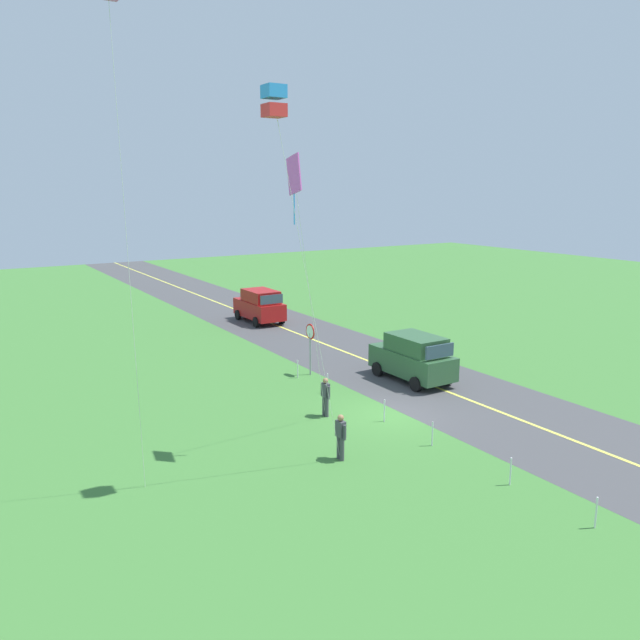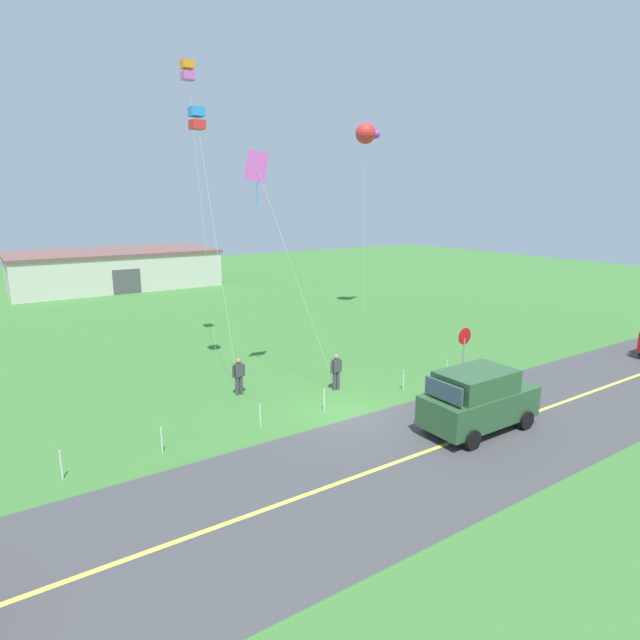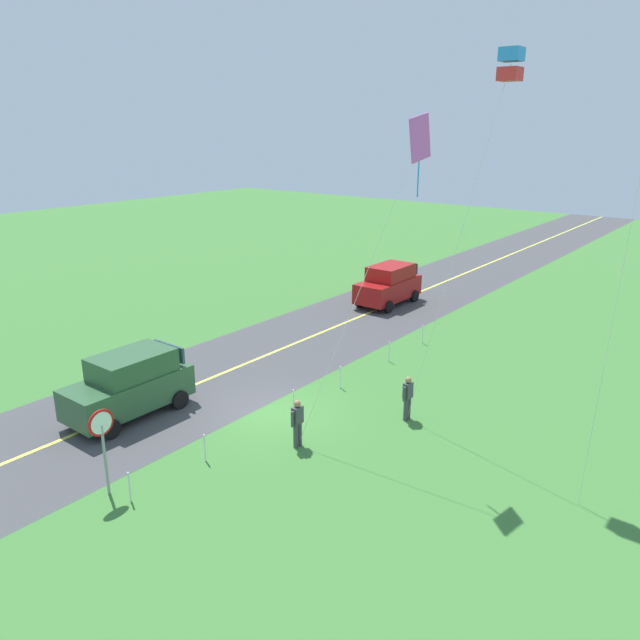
{
  "view_description": "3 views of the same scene",
  "coord_description": "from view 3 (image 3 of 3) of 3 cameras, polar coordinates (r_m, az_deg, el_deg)",
  "views": [
    {
      "loc": [
        -19.11,
        15.16,
        8.99
      ],
      "look_at": [
        0.76,
        2.85,
        4.09
      ],
      "focal_mm": 35.3,
      "sensor_mm": 36.0,
      "label": 1
    },
    {
      "loc": [
        -11.16,
        -14.99,
        7.96
      ],
      "look_at": [
        0.56,
        2.7,
        3.12
      ],
      "focal_mm": 28.95,
      "sensor_mm": 36.0,
      "label": 2
    },
    {
      "loc": [
        14.42,
        13.61,
        9.74
      ],
      "look_at": [
        0.84,
        2.99,
        4.28
      ],
      "focal_mm": 34.35,
      "sensor_mm": 36.0,
      "label": 3
    }
  ],
  "objects": [
    {
      "name": "kite_blue_mid",
      "position": [
        18.77,
        17.31,
        21.67
      ],
      "size": [
        0.61,
        2.8,
        11.79
      ],
      "color": "silver",
      "rests_on": "ground"
    },
    {
      "name": "ground_plane",
      "position": [
        22.11,
        -4.82,
        -8.76
      ],
      "size": [
        120.0,
        120.0,
        0.1
      ],
      "primitive_type": "cube",
      "color": "#3D7533"
    },
    {
      "name": "fence_post_3",
      "position": [
        21.86,
        -2.47,
        -7.59
      ],
      "size": [
        0.05,
        0.05,
        0.9
      ],
      "primitive_type": "cylinder",
      "color": "silver",
      "rests_on": "ground"
    },
    {
      "name": "asphalt_road",
      "position": [
        24.76,
        -11.69,
        -5.97
      ],
      "size": [
        120.0,
        7.0,
        0.0
      ],
      "primitive_type": "cube",
      "color": "#424244",
      "rests_on": "ground"
    },
    {
      "name": "fence_post_1",
      "position": [
        26.62,
        6.44,
        -2.96
      ],
      "size": [
        0.05,
        0.05,
        0.9
      ],
      "primitive_type": "cylinder",
      "color": "silver",
      "rests_on": "ground"
    },
    {
      "name": "kite_red_low",
      "position": [
        17.74,
        9.1,
        15.78
      ],
      "size": [
        2.82,
        2.71,
        10.11
      ],
      "color": "silver",
      "rests_on": "ground"
    },
    {
      "name": "fence_post_5",
      "position": [
        17.87,
        -17.32,
        -14.62
      ],
      "size": [
        0.05,
        0.05,
        0.9
      ],
      "primitive_type": "cylinder",
      "color": "silver",
      "rests_on": "ground"
    },
    {
      "name": "road_centre_stripe",
      "position": [
        24.75,
        -11.69,
        -5.96
      ],
      "size": [
        120.0,
        0.16,
        0.0
      ],
      "primitive_type": "cube",
      "color": "#E5E04C",
      "rests_on": "asphalt_road"
    },
    {
      "name": "car_suv_foreground",
      "position": [
        22.48,
        -17.31,
        -5.72
      ],
      "size": [
        4.4,
        2.12,
        2.24
      ],
      "color": "#2D5633",
      "rests_on": "ground"
    },
    {
      "name": "fence_post_0",
      "position": [
        29.04,
        9.53,
        -1.32
      ],
      "size": [
        0.05,
        0.05,
        0.9
      ],
      "primitive_type": "cylinder",
      "color": "silver",
      "rests_on": "ground"
    },
    {
      "name": "person_adult_near",
      "position": [
        19.53,
        -2.11,
        -9.45
      ],
      "size": [
        0.58,
        0.22,
        1.6
      ],
      "rotation": [
        0.0,
        0.0,
        0.08
      ],
      "color": "#3F3F47",
      "rests_on": "ground"
    },
    {
      "name": "stop_sign",
      "position": [
        17.75,
        -19.61,
        -10.09
      ],
      "size": [
        0.76,
        0.08,
        2.56
      ],
      "color": "gray",
      "rests_on": "ground"
    },
    {
      "name": "fence_post_4",
      "position": [
        19.24,
        -10.69,
        -11.62
      ],
      "size": [
        0.05,
        0.05,
        0.9
      ],
      "primitive_type": "cylinder",
      "color": "silver",
      "rests_on": "ground"
    },
    {
      "name": "person_adult_companion",
      "position": [
        21.42,
        8.17,
        -7.09
      ],
      "size": [
        0.58,
        0.22,
        1.6
      ],
      "rotation": [
        0.0,
        0.0,
        3.7
      ],
      "color": "#3F3F47",
      "rests_on": "ground"
    },
    {
      "name": "car_parked_west_far",
      "position": [
        35.12,
        6.42,
        3.32
      ],
      "size": [
        4.4,
        2.12,
        2.24
      ],
      "color": "maroon",
      "rests_on": "ground"
    },
    {
      "name": "fence_post_2",
      "position": [
        23.86,
        1.9,
        -5.34
      ],
      "size": [
        0.05,
        0.05,
        0.9
      ],
      "primitive_type": "cylinder",
      "color": "silver",
      "rests_on": "ground"
    }
  ]
}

